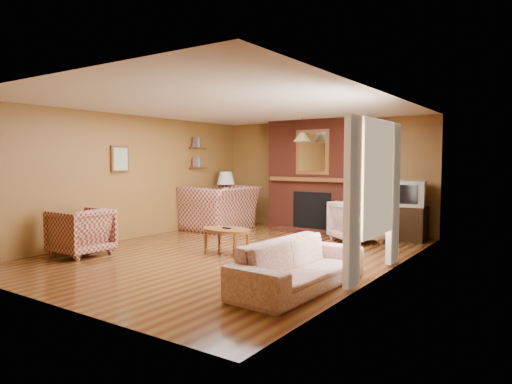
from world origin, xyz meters
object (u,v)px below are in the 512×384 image
Objects in this scene: floral_sofa at (299,265)px; crt_tv at (410,193)px; floral_armchair at (357,222)px; plaid_armchair at (81,232)px; plaid_loveseat at (220,208)px; table_lamp at (226,185)px; side_table at (226,213)px; fireplace at (317,176)px; tv_stand at (410,224)px; coffee_table at (227,232)px.

crt_tv is at bearing 0.66° from floral_sofa.
crt_tv is (0.77, 0.69, 0.52)m from floral_armchair.
plaid_armchair is 4.86m from floral_armchair.
floral_armchair is (3.13, 0.18, -0.09)m from plaid_loveseat.
table_lamp is (-0.25, 0.53, 0.48)m from plaid_loveseat.
side_table is 0.67m from table_lamp.
table_lamp is at bearing -165.71° from fireplace.
fireplace is 1.22× the size of floral_sofa.
tv_stand is (0.77, 0.70, -0.05)m from floral_armchair.
plaid_loveseat is 1.66× the size of coffee_table.
plaid_loveseat is at bearing -169.26° from tv_stand.
crt_tv is at bearing -101.13° from floral_armchair.
floral_armchair is 3.40m from side_table.
floral_sofa is 5.48m from table_lamp.
plaid_loveseat is at bearing -150.18° from fireplace.
fireplace is 3.66× the size of tv_stand.
fireplace is 2.25m from plaid_loveseat.
side_table is at bearing -177.09° from tv_stand.
floral_armchair is (1.28, -0.88, -0.80)m from fireplace.
plaid_loveseat reaches higher than coffee_table.
floral_sofa is (3.75, -3.16, -0.19)m from plaid_loveseat.
floral_armchair is 1.04m from tv_stand.
coffee_table is 1.54× the size of side_table.
floral_armchair is 0.95× the size of coffee_table.
crt_tv is (3.90, 0.87, 0.43)m from plaid_loveseat.
side_table is 0.83× the size of table_lamp.
floral_sofa is at bearing -94.05° from tv_stand.
table_lamp reaches higher than plaid_loveseat.
coffee_table is at bearing 124.84° from plaid_armchair.
floral_sofa is 2.86× the size of table_lamp.
floral_armchair is 1.37× the size of crt_tv.
plaid_armchair is 0.42× the size of floral_sofa.
tv_stand is (4.00, 4.33, -0.05)m from plaid_armchair.
floral_sofa is at bearing -42.63° from side_table.
plaid_armchair reaches higher than floral_sofa.
coffee_table is at bearing -90.62° from fireplace.
coffee_table is (-0.03, -3.15, -0.81)m from fireplace.
floral_armchair reaches higher than plaid_armchair.
fireplace is at bearing 27.05° from floral_sofa.
fireplace is 4.71m from floral_sofa.
floral_sofa is 3.39m from floral_armchair.
tv_stand is (4.15, 0.35, -0.63)m from table_lamp.
floral_sofa is 2.34× the size of floral_armchair.
plaid_loveseat is 4.02m from crt_tv.
fireplace reaches higher than floral_armchair.
floral_armchair is 1.22× the size of table_lamp.
floral_sofa is (1.90, -4.22, -0.89)m from fireplace.
plaid_armchair reaches higher than side_table.
crt_tv is at bearing -5.30° from fireplace.
plaid_loveseat is at bearing -167.42° from crt_tv.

